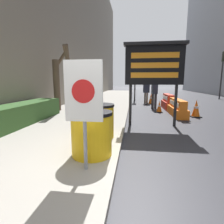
% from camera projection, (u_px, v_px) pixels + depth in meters
% --- Properties ---
extents(ground_plane, '(120.00, 120.00, 0.00)m').
position_uv_depth(ground_plane, '(114.00, 183.00, 2.75)').
color(ground_plane, '#2D2D33').
extents(hedge_strip, '(0.90, 4.15, 0.70)m').
position_uv_depth(hedge_strip, '(22.00, 113.00, 6.14)').
color(hedge_strip, '#335628').
rests_on(hedge_strip, sidewalk_left).
extents(bare_tree, '(1.14, 1.30, 3.23)m').
position_uv_depth(bare_tree, '(59.00, 79.00, 8.82)').
color(bare_tree, '#4C3D2D').
rests_on(bare_tree, sidewalk_left).
extents(barrel_drum_foreground, '(0.82, 0.82, 0.88)m').
position_uv_depth(barrel_drum_foreground, '(92.00, 133.00, 3.43)').
color(barrel_drum_foreground, yellow).
rests_on(barrel_drum_foreground, sidewalk_left).
extents(barrel_drum_middle, '(0.82, 0.82, 0.88)m').
position_uv_depth(barrel_drum_middle, '(99.00, 121.00, 4.55)').
color(barrel_drum_middle, yellow).
rests_on(barrel_drum_middle, sidewalk_left).
extents(warning_sign, '(0.60, 0.08, 1.77)m').
position_uv_depth(warning_sign, '(84.00, 98.00, 2.70)').
color(warning_sign, gray).
rests_on(warning_sign, sidewalk_left).
extents(message_board, '(2.11, 0.36, 2.88)m').
position_uv_depth(message_board, '(154.00, 65.00, 6.02)').
color(message_board, black).
rests_on(message_board, ground_plane).
extents(jersey_barrier_orange_near, '(0.53, 2.16, 0.77)m').
position_uv_depth(jersey_barrier_orange_near, '(177.00, 108.00, 8.25)').
color(jersey_barrier_orange_near, orange).
rests_on(jersey_barrier_orange_near, ground_plane).
extents(jersey_barrier_red_striped, '(0.55, 1.80, 0.85)m').
position_uv_depth(jersey_barrier_red_striped, '(168.00, 102.00, 10.52)').
color(jersey_barrier_red_striped, red).
rests_on(jersey_barrier_red_striped, ground_plane).
extents(traffic_cone_near, '(0.34, 0.34, 0.61)m').
position_uv_depth(traffic_cone_near, '(159.00, 107.00, 9.10)').
color(traffic_cone_near, black).
rests_on(traffic_cone_near, ground_plane).
extents(traffic_cone_mid, '(0.44, 0.44, 0.78)m').
position_uv_depth(traffic_cone_mid, '(151.00, 99.00, 12.58)').
color(traffic_cone_mid, black).
rests_on(traffic_cone_mid, ground_plane).
extents(traffic_cone_far, '(0.44, 0.44, 0.78)m').
position_uv_depth(traffic_cone_far, '(196.00, 109.00, 7.88)').
color(traffic_cone_far, black).
rests_on(traffic_cone_far, ground_plane).
extents(traffic_light_near_curb, '(0.28, 0.44, 3.87)m').
position_uv_depth(traffic_light_near_curb, '(135.00, 67.00, 14.73)').
color(traffic_light_near_curb, '#2D2D30').
rests_on(traffic_light_near_curb, ground_plane).
extents(traffic_light_far_side, '(0.28, 0.44, 4.22)m').
position_uv_depth(traffic_light_far_side, '(223.00, 65.00, 15.58)').
color(traffic_light_far_side, '#2D2D30').
rests_on(traffic_light_far_side, ground_plane).
extents(pedestrian_worker, '(0.47, 0.32, 1.67)m').
position_uv_depth(pedestrian_worker, '(146.00, 90.00, 12.79)').
color(pedestrian_worker, '#514C42').
rests_on(pedestrian_worker, ground_plane).
extents(pedestrian_passerby, '(0.34, 0.51, 1.83)m').
position_uv_depth(pedestrian_passerby, '(154.00, 90.00, 10.27)').
color(pedestrian_passerby, '#333338').
rests_on(pedestrian_passerby, ground_plane).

